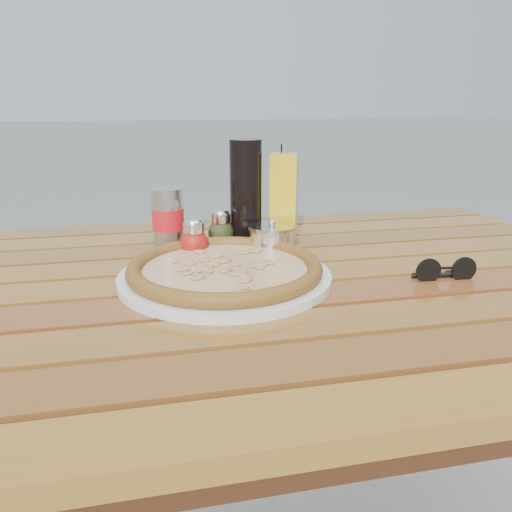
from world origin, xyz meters
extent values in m
cube|color=#341B0B|center=(0.64, 0.39, 0.35)|extent=(0.06, 0.06, 0.70)
cube|color=#371B0C|center=(0.00, 0.00, 0.70)|extent=(1.36, 0.86, 0.04)
cube|color=#5F3710|center=(0.00, -0.41, 0.73)|extent=(1.40, 0.09, 0.03)
cube|color=#4E260D|center=(0.00, -0.30, 0.73)|extent=(1.40, 0.09, 0.03)
cube|color=#58310F|center=(0.00, -0.20, 0.73)|extent=(1.40, 0.09, 0.03)
cube|color=#54250E|center=(0.00, -0.10, 0.73)|extent=(1.40, 0.09, 0.03)
cube|color=#5C3410|center=(0.00, 0.00, 0.73)|extent=(1.40, 0.09, 0.03)
cube|color=#5C3510|center=(0.00, 0.10, 0.73)|extent=(1.40, 0.09, 0.03)
cube|color=#532E0E|center=(0.00, 0.20, 0.73)|extent=(1.40, 0.09, 0.03)
cube|color=#5E3510|center=(0.00, 0.30, 0.73)|extent=(1.40, 0.09, 0.03)
cube|color=#522E0E|center=(0.00, 0.41, 0.73)|extent=(1.40, 0.09, 0.03)
cylinder|color=silver|center=(-0.06, -0.01, 0.76)|extent=(0.43, 0.43, 0.01)
cylinder|color=beige|center=(-0.06, -0.01, 0.77)|extent=(0.36, 0.36, 0.01)
torus|color=black|center=(-0.06, -0.01, 0.77)|extent=(0.38, 0.38, 0.03)
ellipsoid|color=red|center=(-0.10, 0.12, 0.78)|extent=(0.06, 0.06, 0.06)
cylinder|color=white|center=(-0.10, 0.12, 0.81)|extent=(0.05, 0.05, 0.02)
ellipsoid|color=white|center=(-0.10, 0.12, 0.82)|extent=(0.04, 0.04, 0.02)
ellipsoid|color=#323A17|center=(-0.04, 0.19, 0.78)|extent=(0.07, 0.07, 0.06)
cylinder|color=silver|center=(-0.04, 0.19, 0.81)|extent=(0.05, 0.05, 0.02)
ellipsoid|color=white|center=(-0.04, 0.19, 0.82)|extent=(0.05, 0.05, 0.02)
cylinder|color=black|center=(0.02, 0.20, 0.86)|extent=(0.09, 0.09, 0.22)
cylinder|color=silver|center=(-0.14, 0.24, 0.81)|extent=(0.07, 0.07, 0.12)
cylinder|color=red|center=(-0.14, 0.24, 0.81)|extent=(0.07, 0.07, 0.04)
cube|color=gold|center=(0.10, 0.20, 0.84)|extent=(0.07, 0.07, 0.19)
cylinder|color=white|center=(0.10, 0.20, 0.95)|extent=(0.03, 0.03, 0.02)
cylinder|color=silver|center=(0.05, 0.12, 0.78)|extent=(0.10, 0.10, 0.05)
cylinder|color=silver|center=(0.05, 0.12, 0.81)|extent=(0.11, 0.11, 0.01)
sphere|color=white|center=(0.05, 0.12, 0.81)|extent=(0.02, 0.02, 0.01)
cylinder|color=black|center=(0.28, -0.09, 0.77)|extent=(0.04, 0.01, 0.04)
cylinder|color=black|center=(0.34, -0.09, 0.77)|extent=(0.04, 0.01, 0.04)
cube|color=black|center=(0.31, -0.09, 0.77)|extent=(0.02, 0.01, 0.00)
cube|color=black|center=(0.30, -0.08, 0.75)|extent=(0.09, 0.01, 0.00)
cube|color=black|center=(0.32, -0.07, 0.75)|extent=(0.09, 0.01, 0.00)
camera|label=1|loc=(-0.18, -0.81, 1.04)|focal=35.00mm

